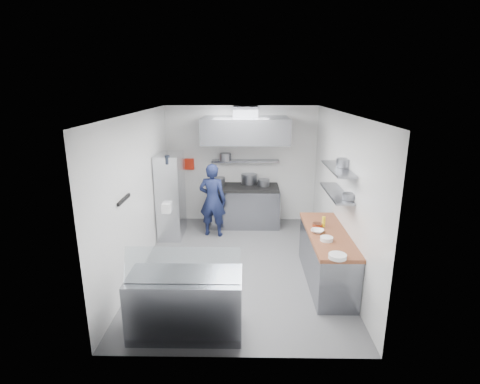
{
  "coord_description": "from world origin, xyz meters",
  "views": [
    {
      "loc": [
        0.11,
        -6.4,
        3.25
      ],
      "look_at": [
        0.0,
        0.6,
        1.25
      ],
      "focal_mm": 28.0,
      "sensor_mm": 36.0,
      "label": 1
    }
  ],
  "objects_px": {
    "display_case": "(186,304)",
    "chef": "(213,200)",
    "gas_range": "(245,207)",
    "wire_rack": "(171,195)"
  },
  "relations": [
    {
      "from": "gas_range",
      "to": "wire_rack",
      "type": "bearing_deg",
      "value": -157.91
    },
    {
      "from": "gas_range",
      "to": "display_case",
      "type": "xyz_separation_m",
      "value": [
        -0.79,
        -4.1,
        -0.03
      ]
    },
    {
      "from": "chef",
      "to": "display_case",
      "type": "relative_size",
      "value": 1.09
    },
    {
      "from": "gas_range",
      "to": "wire_rack",
      "type": "xyz_separation_m",
      "value": [
        -1.63,
        -0.66,
        0.48
      ]
    },
    {
      "from": "display_case",
      "to": "wire_rack",
      "type": "bearing_deg",
      "value": 103.79
    },
    {
      "from": "gas_range",
      "to": "chef",
      "type": "relative_size",
      "value": 0.98
    },
    {
      "from": "display_case",
      "to": "chef",
      "type": "bearing_deg",
      "value": 88.88
    },
    {
      "from": "wire_rack",
      "to": "display_case",
      "type": "bearing_deg",
      "value": -76.21
    },
    {
      "from": "wire_rack",
      "to": "gas_range",
      "type": "bearing_deg",
      "value": 22.09
    },
    {
      "from": "chef",
      "to": "display_case",
      "type": "height_order",
      "value": "chef"
    }
  ]
}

